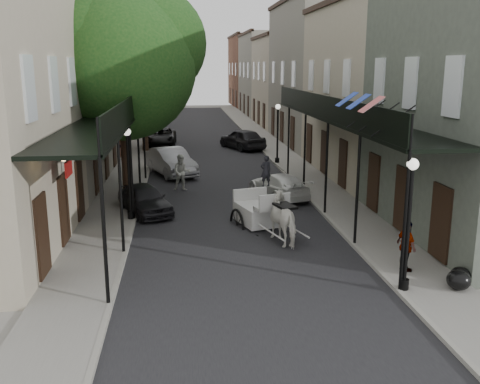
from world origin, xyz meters
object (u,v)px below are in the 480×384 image
object	(u,v)px
car_left_near	(145,199)
car_right_near	(279,186)
pedestrian_sidewalk_right	(406,246)
carriage	(255,195)
car_left_far	(161,137)
lamppost_left	(129,172)
horse	(286,219)
tree_far	(148,70)
car_left_mid	(171,162)
pedestrian_walking	(182,173)
lamppost_right_near	(408,223)
lamppost_right_far	(278,132)
pedestrian_sidewalk_left	(123,148)
car_right_far	(242,139)
tree_near	(130,59)

from	to	relation	value
car_left_near	car_right_near	world-z (taller)	car_left_near
pedestrian_sidewalk_right	car_right_near	distance (m)	10.21
carriage	car_left_far	xyz separation A→B (m)	(-4.52, 21.71, -0.43)
lamppost_left	horse	bearing A→B (deg)	-29.41
car_left_near	car_left_far	size ratio (longest dim) A/B	0.75
tree_far	carriage	world-z (taller)	tree_far
car_left_near	car_left_mid	size ratio (longest dim) A/B	0.80
tree_far	lamppost_left	xyz separation A→B (m)	(0.15, -18.18, -3.79)
pedestrian_walking	tree_far	bearing A→B (deg)	97.20
pedestrian_walking	car_right_near	distance (m)	5.05
lamppost_right_near	lamppost_right_far	distance (m)	20.00
car_left_mid	car_right_near	bearing A→B (deg)	-70.28
pedestrian_sidewalk_right	car_left_near	xyz separation A→B (m)	(-8.29, 7.82, -0.27)
lamppost_right_far	pedestrian_sidewalk_left	world-z (taller)	lamppost_right_far
pedestrian_sidewalk_left	car_right_far	distance (m)	9.55
horse	car_left_near	size ratio (longest dim) A/B	0.55
pedestrian_sidewalk_right	car_right_far	size ratio (longest dim) A/B	0.34
lamppost_left	lamppost_right_far	size ratio (longest dim) A/B	1.00
pedestrian_walking	pedestrian_sidewalk_left	xyz separation A→B (m)	(-3.80, 8.70, -0.03)
tree_near	car_left_near	world-z (taller)	tree_near
lamppost_left	car_right_far	size ratio (longest dim) A/B	0.80
carriage	tree_far	bearing A→B (deg)	88.91
horse	car_left_near	xyz separation A→B (m)	(-5.28, 4.39, -0.23)
pedestrian_walking	pedestrian_sidewalk_left	bearing A→B (deg)	110.90
pedestrian_sidewalk_right	car_left_far	bearing A→B (deg)	8.18
tree_far	car_left_mid	size ratio (longest dim) A/B	1.84
tree_far	carriage	xyz separation A→B (m)	(5.16, -18.83, -4.71)
lamppost_right_near	tree_far	bearing A→B (deg)	107.68
car_right_far	car_left_far	bearing A→B (deg)	-44.91
pedestrian_walking	pedestrian_sidewalk_right	bearing A→B (deg)	-63.62
tree_near	car_left_far	size ratio (longest dim) A/B	1.92
tree_far	car_left_near	world-z (taller)	tree_far
tree_far	lamppost_left	size ratio (longest dim) A/B	2.32
pedestrian_sidewalk_left	tree_near	bearing A→B (deg)	73.37
car_right_near	car_left_near	bearing A→B (deg)	1.65
car_right_far	pedestrian_walking	bearing A→B (deg)	47.78
car_left_mid	lamppost_left	bearing A→B (deg)	-119.90
pedestrian_walking	pedestrian_sidewalk_left	world-z (taller)	pedestrian_walking
lamppost_right_far	car_left_near	distance (m)	13.40
lamppost_right_far	horse	world-z (taller)	lamppost_right_far
tree_near	car_left_near	xyz separation A→B (m)	(0.60, -3.05, -5.85)
tree_far	pedestrian_sidewalk_left	distance (m)	6.64
car_left_mid	car_right_far	size ratio (longest dim) A/B	1.01
pedestrian_sidewalk_right	car_right_far	bearing A→B (deg)	-3.72
lamppost_left	carriage	xyz separation A→B (m)	(5.02, -0.66, -0.92)
lamppost_left	car_left_near	size ratio (longest dim) A/B	0.99
lamppost_right_far	pedestrian_sidewalk_right	world-z (taller)	lamppost_right_far
car_left_mid	car_left_near	bearing A→B (deg)	-117.72
lamppost_right_far	pedestrian_sidewalk_right	bearing A→B (deg)	-88.20
tree_near	horse	bearing A→B (deg)	-51.67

